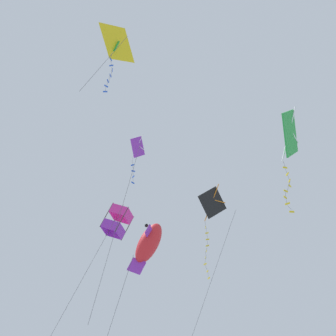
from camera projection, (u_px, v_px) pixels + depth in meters
The scene contains 6 objects.
kite_delta_upper_right at pixel (116, 44), 23.27m from camera, with size 2.21×1.72×3.93m.
kite_fish_highest at pixel (149, 243), 22.84m from camera, with size 2.51×1.66×6.26m.
kite_box_low_drifter at pixel (117, 222), 27.45m from camera, with size 3.74×3.29×7.93m.
kite_diamond_far_centre at pixel (290, 133), 20.85m from camera, with size 1.75×1.60×4.75m.
kite_diamond_near_right at pixel (212, 204), 28.50m from camera, with size 2.68×1.67×8.83m.
kite_diamond_mid_left at pixel (137, 151), 25.60m from camera, with size 2.06×1.60×9.37m.
Camera 1 is at (-5.25, -16.78, 20.16)m, focal length 59.58 mm.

